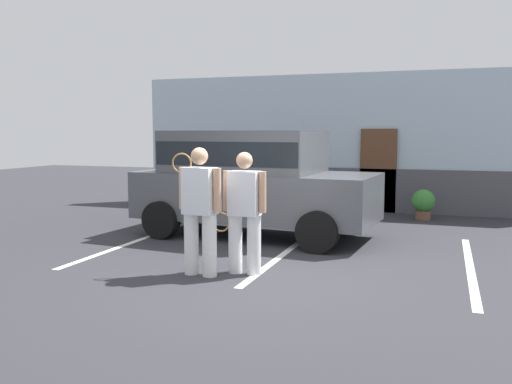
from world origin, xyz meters
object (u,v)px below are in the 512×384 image
object	(u,v)px
potted_plant_by_porch	(423,203)
parked_suv	(251,177)
tennis_player_man	(200,209)
tennis_player_woman	(244,211)

from	to	relation	value
potted_plant_by_porch	parked_suv	bearing A→B (deg)	-134.81
parked_suv	tennis_player_man	bearing A→B (deg)	-79.48
parked_suv	tennis_player_man	world-z (taller)	parked_suv
tennis_player_woman	tennis_player_man	bearing A→B (deg)	28.14
tennis_player_man	potted_plant_by_porch	bearing A→B (deg)	-108.13
tennis_player_man	potted_plant_by_porch	xyz separation A→B (m)	(2.79, 6.14, -0.56)
tennis_player_man	tennis_player_woman	distance (m)	0.63
tennis_player_woman	potted_plant_by_porch	size ratio (longest dim) A/B	2.49
parked_suv	potted_plant_by_porch	size ratio (longest dim) A/B	6.73
tennis_player_man	tennis_player_woman	world-z (taller)	tennis_player_man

